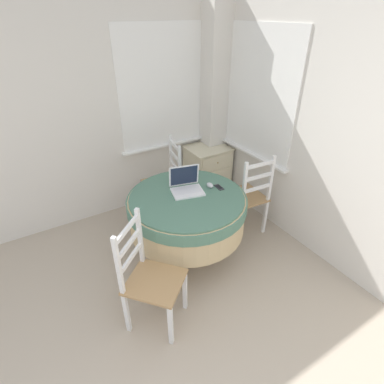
% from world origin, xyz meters
% --- Properties ---
extents(corner_room_shell, '(4.55, 4.84, 2.55)m').
position_xyz_m(corner_room_shell, '(1.34, 1.91, 1.28)').
color(corner_room_shell, silver).
rests_on(corner_room_shell, ground_plane).
extents(round_dining_table, '(1.17, 1.17, 0.76)m').
position_xyz_m(round_dining_table, '(1.07, 1.71, 0.59)').
color(round_dining_table, '#4C3D2D').
rests_on(round_dining_table, ground_plane).
extents(laptop, '(0.36, 0.32, 0.24)m').
position_xyz_m(laptop, '(1.12, 1.81, 0.81)').
color(laptop, white).
rests_on(laptop, round_dining_table).
extents(computer_mouse, '(0.06, 0.09, 0.05)m').
position_xyz_m(computer_mouse, '(1.35, 1.74, 0.78)').
color(computer_mouse, silver).
rests_on(computer_mouse, round_dining_table).
extents(cell_phone, '(0.06, 0.12, 0.01)m').
position_xyz_m(cell_phone, '(1.43, 1.68, 0.77)').
color(cell_phone, '#2D2D33').
rests_on(cell_phone, round_dining_table).
extents(dining_chair_near_back_window, '(0.50, 0.47, 1.01)m').
position_xyz_m(dining_chair_near_back_window, '(1.22, 2.52, 0.47)').
color(dining_chair_near_back_window, '#A87F51').
rests_on(dining_chair_near_back_window, ground_plane).
extents(dining_chair_near_right_window, '(0.44, 0.46, 1.01)m').
position_xyz_m(dining_chair_near_right_window, '(1.89, 1.74, 0.47)').
color(dining_chair_near_right_window, '#A87F51').
rests_on(dining_chair_near_right_window, ground_plane).
extents(dining_chair_camera_near, '(0.59, 0.59, 1.01)m').
position_xyz_m(dining_chair_camera_near, '(0.41, 1.20, 0.47)').
color(dining_chair_camera_near, '#A87F51').
rests_on(dining_chair_camera_near, ground_plane).
extents(corner_cabinet, '(0.56, 0.49, 0.71)m').
position_xyz_m(corner_cabinet, '(1.98, 2.71, 0.35)').
color(corner_cabinet, beige).
rests_on(corner_cabinet, ground_plane).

